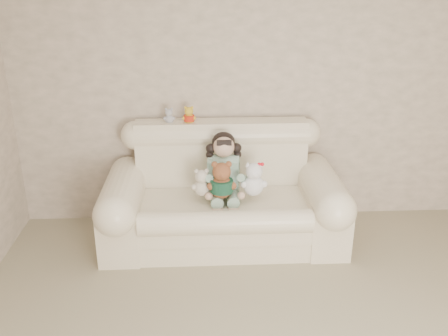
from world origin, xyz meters
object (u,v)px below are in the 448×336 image
at_px(sofa, 223,189).
at_px(brown_teddy, 222,176).
at_px(white_cat, 254,175).
at_px(cream_teddy, 202,180).
at_px(seated_child, 224,164).

xyz_separation_m(sofa, brown_teddy, (-0.02, -0.15, 0.18)).
bearing_deg(white_cat, sofa, 145.90).
bearing_deg(brown_teddy, cream_teddy, 155.52).
height_order(brown_teddy, cream_teddy, brown_teddy).
distance_m(brown_teddy, cream_teddy, 0.18).
xyz_separation_m(brown_teddy, cream_teddy, (-0.17, 0.05, -0.05)).
height_order(sofa, seated_child, sofa).
xyz_separation_m(seated_child, cream_teddy, (-0.20, -0.17, -0.07)).
bearing_deg(white_cat, seated_child, 131.58).
distance_m(sofa, white_cat, 0.32).
height_order(sofa, brown_teddy, sofa).
bearing_deg(cream_teddy, seated_child, 54.55).
height_order(seated_child, cream_teddy, seated_child).
height_order(sofa, cream_teddy, sofa).
bearing_deg(sofa, seated_child, 85.18).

